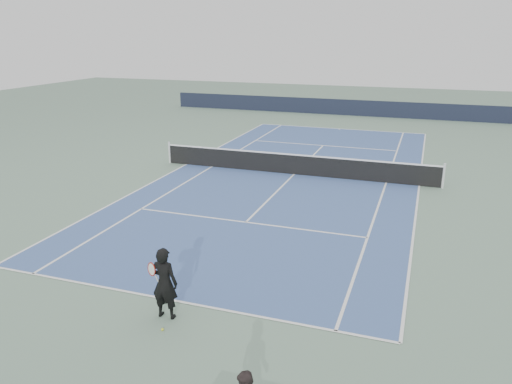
% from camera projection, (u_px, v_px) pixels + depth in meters
% --- Properties ---
extents(ground, '(80.00, 80.00, 0.00)m').
position_uv_depth(ground, '(294.00, 174.00, 22.86)').
color(ground, slate).
extents(court_surface, '(10.97, 23.77, 0.01)m').
position_uv_depth(court_surface, '(294.00, 174.00, 22.86)').
color(court_surface, '#3D5890').
rests_on(court_surface, ground).
extents(tennis_net, '(12.90, 0.10, 1.07)m').
position_uv_depth(tennis_net, '(294.00, 164.00, 22.71)').
color(tennis_net, silver).
rests_on(tennis_net, ground).
extents(windscreen_far, '(30.00, 0.25, 1.20)m').
position_uv_depth(windscreen_far, '(354.00, 108.00, 38.76)').
color(windscreen_far, black).
rests_on(windscreen_far, ground).
extents(tennis_player, '(0.78, 0.48, 1.72)m').
position_uv_depth(tennis_player, '(164.00, 283.00, 11.21)').
color(tennis_player, black).
rests_on(tennis_player, ground).
extents(tennis_ball, '(0.06, 0.06, 0.06)m').
position_uv_depth(tennis_ball, '(162.00, 329.00, 10.92)').
color(tennis_ball, yellow).
rests_on(tennis_ball, ground).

